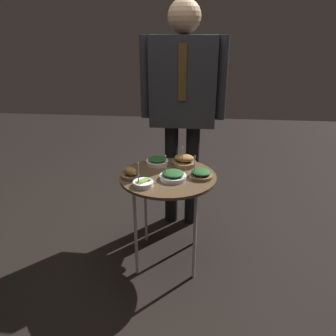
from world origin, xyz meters
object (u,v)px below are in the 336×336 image
Objects in this scene: bowl_spinach_far_rim at (173,176)px; bowl_roast_front_center at (184,161)px; waiter_figure at (183,93)px; bowl_spinach_back_right at (201,174)px; bowl_roast_front_right at (131,174)px; bowl_asparagus_near_rim at (143,183)px; bowl_spinach_mid_right at (157,161)px; serving_cart at (168,182)px.

bowl_spinach_far_rim reaches higher than bowl_roast_front_center.
bowl_spinach_back_right is at bearing -73.61° from waiter_figure.
bowl_roast_front_right is 0.43m from bowl_spinach_back_right.
bowl_asparagus_near_rim is 0.37m from bowl_spinach_back_right.
bowl_spinach_mid_right is 0.95× the size of bowl_roast_front_center.
bowl_roast_front_right is 0.07× the size of waiter_figure.
bowl_asparagus_near_rim is (-0.13, -0.17, 0.07)m from serving_cart.
bowl_roast_front_right is (-0.26, -0.01, 0.00)m from bowl_spinach_far_rim.
serving_cart is 0.21m from bowl_roast_front_center.
bowl_roast_front_center reaches higher than bowl_spinach_mid_right.
bowl_asparagus_near_rim is at bearing -154.75° from bowl_spinach_back_right.
bowl_spinach_far_rim is 1.10× the size of bowl_spinach_back_right.
bowl_spinach_far_rim is at bearing -61.17° from bowl_spinach_mid_right.
serving_cart is 0.69m from waiter_figure.
bowl_spinach_mid_right is at bearing 147.74° from bowl_spinach_back_right.
serving_cart is at bearing -117.25° from bowl_roast_front_center.
bowl_roast_front_center is 0.41m from bowl_asparagus_near_rim.
waiter_figure is (0.19, 0.67, 0.41)m from bowl_asparagus_near_rim.
bowl_spinach_mid_right is 1.31× the size of bowl_roast_front_right.
bowl_asparagus_near_rim reaches higher than serving_cart.
bowl_roast_front_right reaches higher than bowl_spinach_mid_right.
bowl_roast_front_center is (0.18, -0.00, 0.01)m from bowl_spinach_mid_right.
bowl_spinach_back_right is (0.12, -0.19, -0.01)m from bowl_roast_front_center.
waiter_figure is (0.15, 0.32, 0.41)m from bowl_spinach_mid_right.
bowl_roast_front_right is (-0.13, -0.24, 0.01)m from bowl_spinach_mid_right.
bowl_spinach_mid_right is at bearing 83.99° from bowl_asparagus_near_rim.
bowl_spinach_far_rim is 1.02× the size of bowl_roast_front_center.
serving_cart is at bearing 15.69° from bowl_roast_front_right.
bowl_spinach_back_right is (0.33, 0.16, 0.01)m from bowl_asparagus_near_rim.
waiter_figure is at bearing 87.95° from bowl_spinach_far_rim.
bowl_roast_front_center is 0.51m from waiter_figure.
bowl_spinach_back_right is at bearing -32.26° from bowl_spinach_mid_right.
bowl_spinach_back_right is at bearing -58.22° from bowl_roast_front_center.
serving_cart is 0.10m from bowl_spinach_far_rim.
bowl_asparagus_near_rim is at bearing -96.01° from bowl_spinach_mid_right.
bowl_asparagus_near_rim is at bearing -127.66° from serving_cart.
bowl_roast_front_center is 0.10× the size of waiter_figure.
serving_cart is 4.04× the size of bowl_asparagus_near_rim.
bowl_roast_front_center is (0.05, 0.23, 0.01)m from bowl_spinach_far_rim.
bowl_roast_front_right is at bearing -178.23° from bowl_spinach_far_rim.
serving_cart is 0.38× the size of waiter_figure.
bowl_asparagus_near_rim reaches higher than bowl_roast_front_right.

